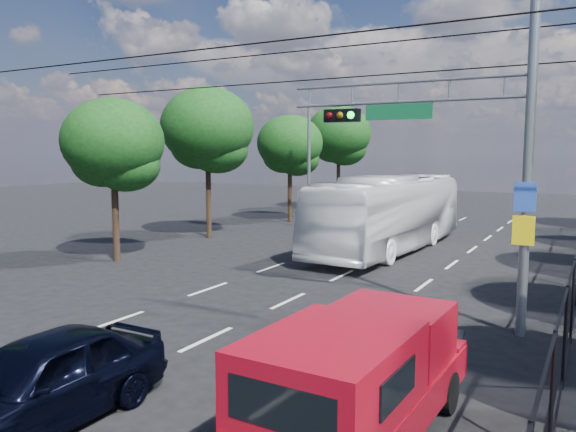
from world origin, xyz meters
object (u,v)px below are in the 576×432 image
Objects in this scene: signal_mast at (477,120)px; navy_hatchback at (41,381)px; red_pickup at (361,375)px; white_van at (335,226)px; white_bus at (389,213)px.

signal_mast reaches higher than navy_hatchback.
signal_mast is 1.76× the size of red_pickup.
white_van is at bearing 101.29° from navy_hatchback.
signal_mast is 2.12× the size of navy_hatchback.
signal_mast is at bearing 87.52° from red_pickup.
white_bus reaches higher than white_van.
red_pickup is 1.16× the size of white_van.
signal_mast is 7.86m from red_pickup.
red_pickup is at bearing -69.87° from white_bus.
white_bus is at bearing 92.08° from navy_hatchback.
white_bus is at bearing 119.38° from signal_mast.
red_pickup is at bearing -71.25° from white_van.
signal_mast is 11.00m from navy_hatchback.
red_pickup is at bearing -92.48° from signal_mast.
navy_hatchback is at bearing -85.80° from white_bus.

